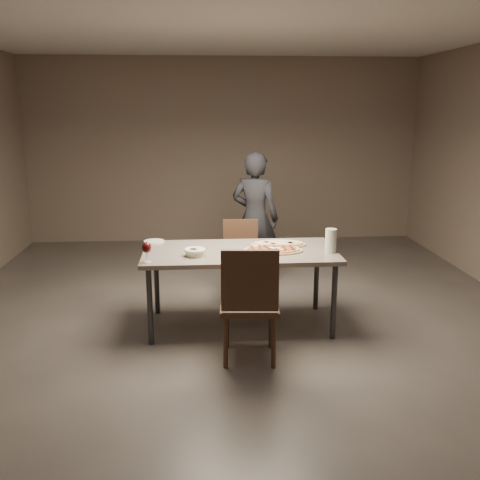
{
  "coord_description": "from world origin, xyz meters",
  "views": [
    {
      "loc": [
        -0.35,
        -4.82,
        2.05
      ],
      "look_at": [
        0.0,
        0.0,
        0.85
      ],
      "focal_mm": 40.0,
      "sensor_mm": 36.0,
      "label": 1
    }
  ],
  "objects": [
    {
      "name": "side_plate",
      "position": [
        -0.83,
        0.38,
        0.76
      ],
      "size": [
        0.2,
        0.2,
        0.01
      ],
      "rotation": [
        0.0,
        0.0,
        0.28
      ],
      "color": "white",
      "rests_on": "dining_table"
    },
    {
      "name": "zucchini_pizza",
      "position": [
        0.29,
        -0.06,
        0.77
      ],
      "size": [
        0.57,
        0.32,
        0.05
      ],
      "rotation": [
        0.0,
        0.0,
        0.08
      ],
      "color": "tan",
      "rests_on": "dining_table"
    },
    {
      "name": "bread_basket",
      "position": [
        -0.42,
        -0.16,
        0.79
      ],
      "size": [
        0.19,
        0.19,
        0.07
      ],
      "rotation": [
        0.0,
        0.0,
        -0.43
      ],
      "color": "beige",
      "rests_on": "dining_table"
    },
    {
      "name": "diner",
      "position": [
        0.28,
        1.36,
        0.78
      ],
      "size": [
        0.67,
        0.57,
        1.56
      ],
      "primitive_type": "imported",
      "rotation": [
        0.0,
        0.0,
        2.73
      ],
      "color": "black",
      "rests_on": "ground"
    },
    {
      "name": "oil_dish",
      "position": [
        0.47,
        -0.06,
        0.76
      ],
      "size": [
        0.13,
        0.13,
        0.01
      ],
      "rotation": [
        0.0,
        0.0,
        -0.05
      ],
      "color": "white",
      "rests_on": "dining_table"
    },
    {
      "name": "chair_near",
      "position": [
        0.02,
        -0.78,
        0.56
      ],
      "size": [
        0.5,
        0.5,
        0.99
      ],
      "rotation": [
        0.0,
        0.0,
        -0.07
      ],
      "color": "#41291B",
      "rests_on": "ground"
    },
    {
      "name": "wine_glass",
      "position": [
        -0.83,
        -0.34,
        0.88
      ],
      "size": [
        0.08,
        0.08,
        0.18
      ],
      "rotation": [
        0.0,
        0.0,
        -0.25
      ],
      "color": "silver",
      "rests_on": "dining_table"
    },
    {
      "name": "chair_far",
      "position": [
        0.07,
        0.82,
        0.48
      ],
      "size": [
        0.41,
        0.41,
        0.85
      ],
      "rotation": [
        0.0,
        0.0,
        3.13
      ],
      "color": "#41291B",
      "rests_on": "ground"
    },
    {
      "name": "carafe",
      "position": [
        0.83,
        -0.13,
        0.86
      ],
      "size": [
        0.11,
        0.11,
        0.22
      ],
      "rotation": [
        0.0,
        0.0,
        -0.15
      ],
      "color": "silver",
      "rests_on": "dining_table"
    },
    {
      "name": "pepper_mill_left",
      "position": [
        0.81,
        -0.14,
        0.84
      ],
      "size": [
        0.05,
        0.05,
        0.2
      ],
      "rotation": [
        0.0,
        0.0,
        -0.28
      ],
      "color": "black",
      "rests_on": "dining_table"
    },
    {
      "name": "pepper_mill_right",
      "position": [
        0.83,
        -0.05,
        0.84
      ],
      "size": [
        0.05,
        0.05,
        0.2
      ],
      "rotation": [
        0.0,
        0.0,
        -0.35
      ],
      "color": "black",
      "rests_on": "dining_table"
    },
    {
      "name": "dining_table",
      "position": [
        0.0,
        0.0,
        0.69
      ],
      "size": [
        1.8,
        0.9,
        0.75
      ],
      "color": "slate",
      "rests_on": "ground"
    },
    {
      "name": "room",
      "position": [
        0.0,
        0.0,
        1.4
      ],
      "size": [
        7.0,
        7.0,
        7.0
      ],
      "color": "#58514B",
      "rests_on": "ground"
    },
    {
      "name": "ham_pizza",
      "position": [
        0.38,
        0.15,
        0.77
      ],
      "size": [
        0.53,
        0.3,
        0.04
      ],
      "rotation": [
        0.0,
        0.0,
        -0.07
      ],
      "color": "tan",
      "rests_on": "dining_table"
    }
  ]
}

